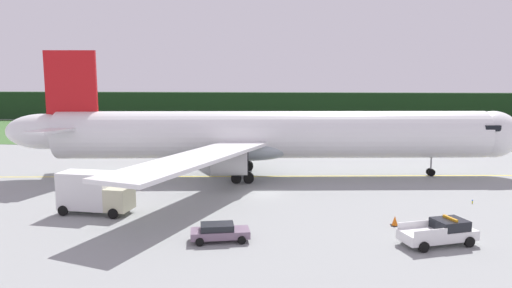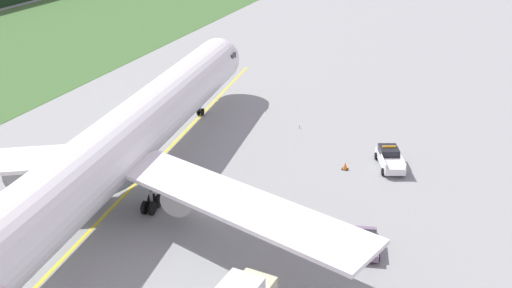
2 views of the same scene
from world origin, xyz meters
name	(u,v)px [view 1 (image 1 of 2)]	position (x,y,z in m)	size (l,w,h in m)	color
ground	(262,193)	(0.00, 0.00, 0.00)	(320.00, 320.00, 0.00)	gray
grass_verge	(283,132)	(0.00, 56.84, 0.02)	(320.00, 49.74, 0.04)	#3D6430
distant_tree_line	(287,107)	(0.00, 87.35, 4.10)	(288.00, 7.03, 8.20)	black
taxiway_centerline_main	(272,176)	(0.45, 8.71, 0.00)	(82.23, 0.30, 0.01)	yellow
airliner	(268,136)	(-0.05, 8.65, 5.01)	(62.07, 48.60, 15.13)	white
ops_pickup_truck	(440,232)	(13.85, -13.58, 0.90)	(5.81, 3.86, 1.94)	white
catering_truck	(93,192)	(-14.22, -8.54, 1.91)	(6.53, 3.19, 3.84)	beige
staff_car	(219,232)	(-1.96, -14.42, 0.70)	(4.54, 2.71, 1.30)	slate
apron_cone	(395,221)	(11.51, -9.52, 0.39)	(0.65, 0.65, 0.81)	black
taxiway_edge_light_east	(472,201)	(20.23, -1.97, 0.20)	(0.12, 0.12, 0.37)	yellow
taxiway_edge_light_west	(82,192)	(-18.60, -1.97, 0.24)	(0.12, 0.12, 0.45)	yellow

